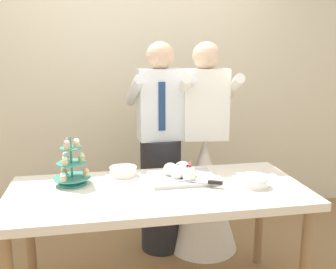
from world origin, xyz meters
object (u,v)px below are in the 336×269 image
at_px(dessert_table, 158,200).
at_px(round_cake, 123,172).
at_px(plate_stack, 254,181).
at_px(person_groom, 161,160).
at_px(main_cake_tray, 182,174).
at_px(person_bride, 204,179).
at_px(cupcake_stand, 71,166).

distance_m(dessert_table, round_cake, 0.34).
bearing_deg(plate_stack, person_groom, 121.02).
distance_m(main_cake_tray, plate_stack, 0.46).
height_order(person_groom, person_bride, same).
xyz_separation_m(round_cake, person_groom, (0.32, 0.43, -0.06)).
xyz_separation_m(main_cake_tray, round_cake, (-0.37, 0.13, -0.01)).
bearing_deg(person_groom, dessert_table, -100.95).
bearing_deg(dessert_table, cupcake_stand, 161.00).
bearing_deg(person_groom, person_bride, -7.84).
bearing_deg(person_groom, main_cake_tray, -85.49).
distance_m(cupcake_stand, plate_stack, 1.13).
bearing_deg(person_bride, cupcake_stand, -154.91).
distance_m(dessert_table, plate_stack, 0.60).
height_order(main_cake_tray, round_cake, main_cake_tray).
xyz_separation_m(dessert_table, main_cake_tray, (0.18, 0.13, 0.11)).
bearing_deg(main_cake_tray, person_bride, 59.74).
relative_size(cupcake_stand, round_cake, 1.27).
bearing_deg(plate_stack, person_bride, 99.04).
bearing_deg(cupcake_stand, person_groom, 38.25).
bearing_deg(person_groom, plate_stack, -58.98).
bearing_deg(dessert_table, person_groom, 79.05).
height_order(dessert_table, cupcake_stand, cupcake_stand).
bearing_deg(main_cake_tray, dessert_table, -143.78).
bearing_deg(cupcake_stand, main_cake_tray, -3.93).
xyz_separation_m(dessert_table, person_groom, (0.13, 0.69, 0.05)).
height_order(dessert_table, person_bride, person_bride).
xyz_separation_m(dessert_table, round_cake, (-0.19, 0.26, 0.10)).
relative_size(dessert_table, main_cake_tray, 4.26).
distance_m(main_cake_tray, round_cake, 0.39).
distance_m(cupcake_stand, round_cake, 0.35).
xyz_separation_m(cupcake_stand, main_cake_tray, (0.69, -0.05, -0.08)).
distance_m(main_cake_tray, person_bride, 0.64).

